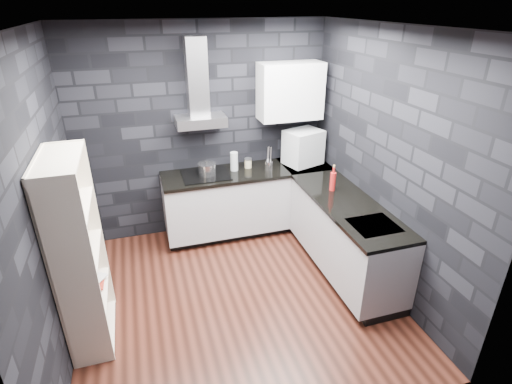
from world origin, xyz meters
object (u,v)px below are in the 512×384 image
glass_vase (234,161)px  utensil_crock (269,166)px  storage_jar (248,164)px  appliance_garage (303,147)px  red_bottle (333,181)px  fruit_bowl (78,255)px  pot (207,169)px  bookshelf (79,254)px

glass_vase → utensil_crock: 0.45m
glass_vase → storage_jar: 0.21m
utensil_crock → appliance_garage: 0.55m
red_bottle → fruit_bowl: 2.75m
fruit_bowl → pot: bearing=46.2°
glass_vase → fruit_bowl: glass_vase is taller
fruit_bowl → storage_jar: bearing=38.3°
glass_vase → appliance_garage: 0.94m
glass_vase → fruit_bowl: 2.31m
utensil_crock → pot: bearing=174.4°
utensil_crock → fruit_bowl: utensil_crock is taller
fruit_bowl → appliance_garage: bearing=28.7°
pot → bookshelf: (-1.39, -1.38, -0.08)m
bookshelf → fruit_bowl: 0.08m
pot → fruit_bowl: size_ratio=0.90×
fruit_bowl → utensil_crock: bearing=32.2°
storage_jar → red_bottle: bearing=-52.1°
glass_vase → utensil_crock: bearing=-17.4°
utensil_crock → appliance_garage: size_ratio=0.26×
storage_jar → bookshelf: size_ratio=0.06×
pot → storage_jar: 0.57m
glass_vase → red_bottle: 1.31m
red_bottle → utensil_crock: bearing=123.0°
utensil_crock → bookshelf: bearing=-149.1°
appliance_garage → red_bottle: (-0.00, -0.88, -0.12)m
utensil_crock → appliance_garage: bearing=10.7°
appliance_garage → red_bottle: bearing=-108.0°
utensil_crock → bookshelf: bookshelf is taller
appliance_garage → bookshelf: 3.04m
red_bottle → bookshelf: (-2.69, -0.52, -0.11)m
utensil_crock → red_bottle: bearing=-57.0°
appliance_garage → fruit_bowl: (-2.69, -1.47, -0.19)m
red_bottle → fruit_bowl: (-2.69, -0.59, -0.07)m
appliance_garage → utensil_crock: bearing=172.9°
appliance_garage → red_bottle: appliance_garage is taller
glass_vase → storage_jar: size_ratio=2.16×
appliance_garage → fruit_bowl: bearing=-169.2°
fruit_bowl → bookshelf: bearing=90.0°
bookshelf → pot: bearing=46.3°
storage_jar → bookshelf: bookshelf is taller
storage_jar → red_bottle: 1.20m
storage_jar → appliance_garage: (0.74, -0.07, 0.17)m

